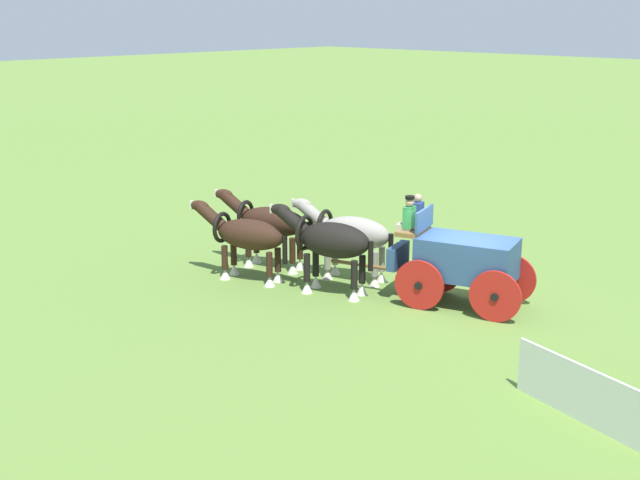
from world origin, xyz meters
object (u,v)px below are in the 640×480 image
(draft_horse_rear_near, at_px, (330,242))
(draft_horse_rear_off, at_px, (350,234))
(draft_horse_lead_near, at_px, (246,236))
(draft_horse_lead_off, at_px, (269,223))
(show_wagon, at_px, (460,259))

(draft_horse_rear_near, bearing_deg, draft_horse_rear_off, -72.02)
(draft_horse_rear_near, height_order, draft_horse_lead_near, draft_horse_rear_near)
(draft_horse_lead_near, bearing_deg, draft_horse_rear_near, -162.34)
(draft_horse_rear_near, relative_size, draft_horse_lead_off, 0.97)
(draft_horse_rear_near, relative_size, draft_horse_lead_near, 0.98)
(draft_horse_rear_near, distance_m, draft_horse_lead_near, 2.62)
(show_wagon, height_order, draft_horse_rear_off, show_wagon)
(draft_horse_lead_off, bearing_deg, draft_horse_rear_off, -162.34)
(show_wagon, height_order, draft_horse_rear_near, show_wagon)
(draft_horse_lead_off, bearing_deg, draft_horse_lead_near, 107.75)
(show_wagon, relative_size, draft_horse_lead_near, 1.80)
(draft_horse_rear_off, distance_m, draft_horse_lead_off, 2.61)
(show_wagon, relative_size, draft_horse_rear_off, 1.80)
(show_wagon, xyz_separation_m, draft_horse_rear_off, (3.44, 0.41, 0.10))
(draft_horse_rear_near, xyz_separation_m, draft_horse_rear_off, (0.40, -1.24, -0.10))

